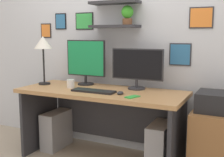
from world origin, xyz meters
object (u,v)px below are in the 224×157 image
(computer_tower_left, at_px, (57,130))
(monitor_right, at_px, (137,67))
(computer_mouse, at_px, (120,93))
(monitor_left, at_px, (86,61))
(desk, at_px, (104,109))
(coffee_mug, at_px, (71,84))
(computer_tower_right, at_px, (160,148))
(printer, at_px, (219,102))
(cell_phone, at_px, (132,97))
(keyboard, at_px, (93,91))
(drawer_cabinet, at_px, (217,146))
(desk_lamp, at_px, (43,45))

(computer_tower_left, bearing_deg, monitor_right, 8.18)
(computer_mouse, bearing_deg, monitor_left, 149.86)
(desk, xyz_separation_m, monitor_right, (0.31, 0.16, 0.44))
(monitor_right, height_order, computer_mouse, monitor_right)
(coffee_mug, bearing_deg, desk, 14.37)
(computer_tower_left, xyz_separation_m, computer_tower_right, (1.26, -0.06, 0.02))
(monitor_right, distance_m, computer_tower_right, 0.83)
(monitor_left, relative_size, printer, 1.31)
(desk, height_order, cell_phone, cell_phone)
(keyboard, bearing_deg, desk, 83.02)
(computer_mouse, height_order, drawer_cabinet, computer_mouse)
(monitor_left, bearing_deg, monitor_right, -0.00)
(printer, relative_size, computer_tower_left, 0.89)
(desk_lamp, relative_size, cell_phone, 3.87)
(desk, xyz_separation_m, computer_tower_right, (0.62, -0.03, -0.31))
(computer_mouse, bearing_deg, drawer_cabinet, 12.16)
(cell_phone, distance_m, printer, 0.76)
(monitor_right, height_order, desk_lamp, desk_lamp)
(computer_mouse, relative_size, computer_tower_left, 0.21)
(desk, height_order, monitor_left, monitor_left)
(drawer_cabinet, height_order, computer_tower_left, drawer_cabinet)
(desk, height_order, computer_mouse, computer_mouse)
(coffee_mug, height_order, computer_tower_left, coffee_mug)
(computer_mouse, distance_m, computer_tower_right, 0.65)
(monitor_right, relative_size, desk_lamp, 1.02)
(printer, relative_size, computer_tower_right, 0.80)
(desk, xyz_separation_m, printer, (1.13, 0.02, 0.18))
(keyboard, height_order, computer_mouse, computer_mouse)
(keyboard, bearing_deg, computer_tower_right, 12.47)
(monitor_right, bearing_deg, desk_lamp, -169.61)
(computer_mouse, distance_m, coffee_mug, 0.62)
(computer_mouse, height_order, cell_phone, computer_mouse)
(desk, bearing_deg, drawer_cabinet, 0.85)
(monitor_right, relative_size, coffee_mug, 6.16)
(computer_mouse, bearing_deg, cell_phone, -23.66)
(monitor_left, distance_m, drawer_cabinet, 1.61)
(keyboard, xyz_separation_m, printer, (1.15, 0.19, -0.03))
(monitor_right, distance_m, computer_tower_left, 1.22)
(desk, bearing_deg, keyboard, -96.98)
(monitor_right, distance_m, coffee_mug, 0.72)
(monitor_left, bearing_deg, computer_tower_left, -157.61)
(monitor_left, xyz_separation_m, coffee_mug, (-0.04, -0.25, -0.22))
(monitor_right, relative_size, computer_mouse, 6.16)
(printer, bearing_deg, desk, -179.15)
(cell_phone, distance_m, computer_tower_right, 0.60)
(printer, bearing_deg, computer_tower_right, -174.47)
(keyboard, height_order, drawer_cabinet, keyboard)
(cell_phone, relative_size, computer_tower_right, 0.30)
(desk, height_order, drawer_cabinet, desk)
(coffee_mug, xyz_separation_m, drawer_cabinet, (1.48, 0.11, -0.47))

